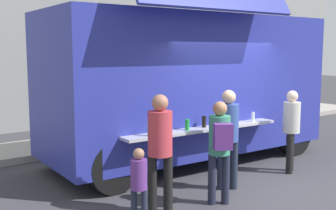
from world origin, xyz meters
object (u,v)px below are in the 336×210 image
(customer_mid_with_backpack, at_px, (220,142))
(customer_rear_waiting, at_px, (160,143))
(customer_extra_browsing, at_px, (291,124))
(customer_front_ordering, at_px, (228,131))
(trash_bin, at_px, (247,109))
(food_truck_main, at_px, (188,83))
(child_near_queue, at_px, (139,181))

(customer_mid_with_backpack, bearing_deg, customer_rear_waiting, 104.16)
(customer_extra_browsing, bearing_deg, customer_front_ordering, 58.30)
(trash_bin, distance_m, customer_rear_waiting, 7.91)
(food_truck_main, height_order, customer_front_ordering, food_truck_main)
(customer_extra_browsing, bearing_deg, child_near_queue, 65.03)
(trash_bin, distance_m, customer_front_ordering, 6.59)
(food_truck_main, bearing_deg, customer_rear_waiting, -134.80)
(trash_bin, bearing_deg, child_near_queue, -146.92)
(customer_mid_with_backpack, height_order, child_near_queue, customer_mid_with_backpack)
(food_truck_main, xyz_separation_m, customer_front_ordering, (-0.67, -1.88, -0.65))
(food_truck_main, xyz_separation_m, customer_extra_browsing, (1.02, -1.89, -0.71))
(food_truck_main, bearing_deg, child_near_queue, -137.54)
(food_truck_main, xyz_separation_m, child_near_queue, (-2.73, -2.31, -1.02))
(food_truck_main, height_order, customer_extra_browsing, food_truck_main)
(customer_extra_browsing, bearing_deg, customer_mid_with_backpack, 69.51)
(trash_bin, bearing_deg, customer_front_ordering, -140.22)
(child_near_queue, bearing_deg, trash_bin, -7.45)
(customer_front_ordering, height_order, customer_mid_with_backpack, customer_front_ordering)
(customer_mid_with_backpack, bearing_deg, trash_bin, -18.48)
(food_truck_main, distance_m, child_near_queue, 3.71)
(trash_bin, relative_size, customer_front_ordering, 0.58)
(customer_front_ordering, bearing_deg, customer_extra_browsing, -61.47)
(customer_front_ordering, height_order, customer_rear_waiting, customer_rear_waiting)
(customer_rear_waiting, bearing_deg, child_near_queue, 149.19)
(customer_rear_waiting, height_order, customer_extra_browsing, customer_rear_waiting)
(customer_rear_waiting, xyz_separation_m, customer_extra_browsing, (3.21, 0.15, -0.08))
(customer_front_ordering, bearing_deg, trash_bin, -21.28)
(trash_bin, relative_size, child_near_queue, 0.91)
(customer_front_ordering, height_order, child_near_queue, customer_front_ordering)
(food_truck_main, relative_size, customer_front_ordering, 3.57)
(customer_rear_waiting, distance_m, customer_extra_browsing, 3.21)
(customer_mid_with_backpack, bearing_deg, customer_front_ordering, -21.90)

